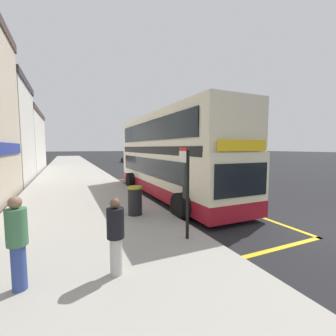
% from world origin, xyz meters
% --- Properties ---
extents(ground_plane, '(260.00, 260.00, 0.00)m').
position_xyz_m(ground_plane, '(0.00, 32.00, 0.00)').
color(ground_plane, black).
extents(pavement_near, '(6.00, 76.00, 0.14)m').
position_xyz_m(pavement_near, '(-7.00, 32.00, 0.07)').
color(pavement_near, '#A39E93').
rests_on(pavement_near, ground).
extents(double_decker_bus, '(3.19, 11.27, 4.40)m').
position_xyz_m(double_decker_bus, '(-2.46, 7.48, 2.07)').
color(double_decker_bus, beige).
rests_on(double_decker_bus, ground).
extents(bus_bay_markings, '(3.14, 14.51, 0.01)m').
position_xyz_m(bus_bay_markings, '(-2.43, 7.43, 0.01)').
color(bus_bay_markings, gold).
rests_on(bus_bay_markings, ground).
extents(bus_stop_sign, '(0.09, 0.51, 2.52)m').
position_xyz_m(bus_stop_sign, '(-4.65, 1.62, 1.64)').
color(bus_stop_sign, black).
rests_on(bus_stop_sign, pavement_near).
extents(parked_car_teal_kerbside, '(2.09, 4.20, 1.62)m').
position_xyz_m(parked_car_teal_kerbside, '(2.67, 36.37, 0.80)').
color(parked_car_teal_kerbside, '#196066').
rests_on(parked_car_teal_kerbside, ground).
extents(parked_car_navy_distant, '(2.09, 4.20, 1.62)m').
position_xyz_m(parked_car_navy_distant, '(5.01, 36.35, 0.80)').
color(parked_car_navy_distant, navy).
rests_on(parked_car_navy_distant, ground).
extents(pedestrian_waiting_near_sign, '(0.34, 0.34, 1.54)m').
position_xyz_m(pedestrian_waiting_near_sign, '(-6.79, 0.57, 0.97)').
color(pedestrian_waiting_near_sign, '#B7B2AD').
rests_on(pedestrian_waiting_near_sign, pavement_near).
extents(pedestrian_further_back, '(0.34, 0.34, 1.68)m').
position_xyz_m(pedestrian_further_back, '(-8.45, 0.78, 1.05)').
color(pedestrian_further_back, '#33478C').
rests_on(pedestrian_further_back, pavement_near).
extents(litter_bin, '(0.54, 0.54, 1.07)m').
position_xyz_m(litter_bin, '(-5.34, 4.30, 0.68)').
color(litter_bin, black).
rests_on(litter_bin, pavement_near).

